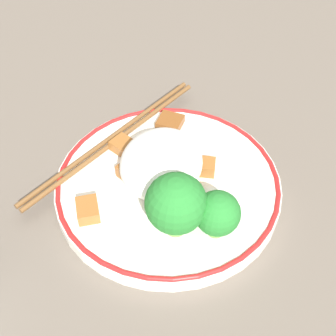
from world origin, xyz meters
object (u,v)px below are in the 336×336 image
Objects in this scene: plate at (168,185)px; broccoli_back_center at (217,214)px; broccoli_back_left at (176,204)px; chopsticks at (113,140)px.

broccoli_back_center is (-0.04, -0.06, 0.03)m from plate.
broccoli_back_left is 0.04m from broccoli_back_center.
plate is 4.66× the size of broccoli_back_center.
broccoli_back_left is (-0.05, -0.03, 0.04)m from plate.
plate is 0.95× the size of chopsticks.
broccoli_back_center is at bearing -118.66° from chopsticks.
plate is 0.08m from chopsticks.
broccoli_back_center is 0.20× the size of chopsticks.
broccoli_back_left is 0.27× the size of chopsticks.
chopsticks reaches higher than plate.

